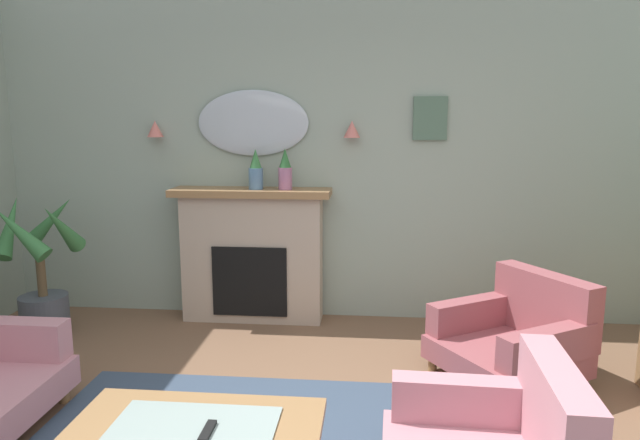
% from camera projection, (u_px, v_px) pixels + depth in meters
% --- Properties ---
extents(wall_back, '(6.98, 0.10, 2.92)m').
position_uv_depth(wall_back, '(343.00, 152.00, 5.01)').
color(wall_back, '#93A393').
rests_on(wall_back, ground).
extents(fireplace, '(1.36, 0.36, 1.16)m').
position_uv_depth(fireplace, '(252.00, 256.00, 5.02)').
color(fireplace, tan).
rests_on(fireplace, ground).
extents(mantel_vase_right, '(0.12, 0.12, 0.34)m').
position_uv_depth(mantel_vase_right, '(256.00, 171.00, 4.86)').
color(mantel_vase_right, '#4C7093').
rests_on(mantel_vase_right, fireplace).
extents(mantel_vase_centre, '(0.12, 0.12, 0.35)m').
position_uv_depth(mantel_vase_centre, '(285.00, 170.00, 4.83)').
color(mantel_vase_centre, '#9E6084').
rests_on(mantel_vase_centre, fireplace).
extents(wall_mirror, '(0.96, 0.06, 0.56)m').
position_uv_depth(wall_mirror, '(253.00, 123.00, 4.96)').
color(wall_mirror, '#B2BCC6').
extents(wall_sconce_left, '(0.14, 0.14, 0.14)m').
position_uv_depth(wall_sconce_left, '(155.00, 129.00, 5.00)').
color(wall_sconce_left, '#D17066').
extents(wall_sconce_right, '(0.14, 0.14, 0.14)m').
position_uv_depth(wall_sconce_right, '(352.00, 129.00, 4.84)').
color(wall_sconce_right, '#D17066').
extents(framed_picture, '(0.28, 0.03, 0.36)m').
position_uv_depth(framed_picture, '(430.00, 118.00, 4.82)').
color(framed_picture, '#4C6B56').
extents(coffee_table, '(1.10, 0.60, 0.45)m').
position_uv_depth(coffee_table, '(195.00, 437.00, 2.53)').
color(coffee_table, olive).
rests_on(coffee_table, ground).
extents(tv_remote, '(0.04, 0.16, 0.02)m').
position_uv_depth(tv_remote, '(207.00, 432.00, 2.44)').
color(tv_remote, black).
rests_on(tv_remote, coffee_table).
extents(armchair_in_corner, '(1.12, 1.11, 0.71)m').
position_uv_depth(armchair_in_corner, '(517.00, 336.00, 3.91)').
color(armchair_in_corner, '#934C51').
rests_on(armchair_in_corner, ground).
extents(potted_plant_corner_palm, '(0.61, 0.61, 1.16)m').
position_uv_depth(potted_plant_corner_palm, '(40.00, 274.00, 4.65)').
color(potted_plant_corner_palm, '#474C56').
rests_on(potted_plant_corner_palm, ground).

